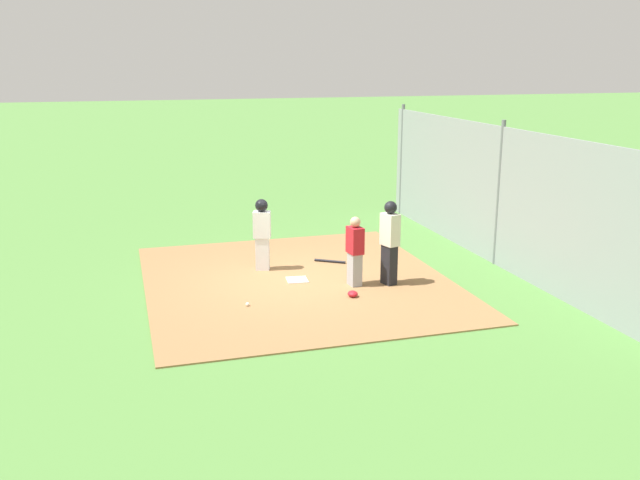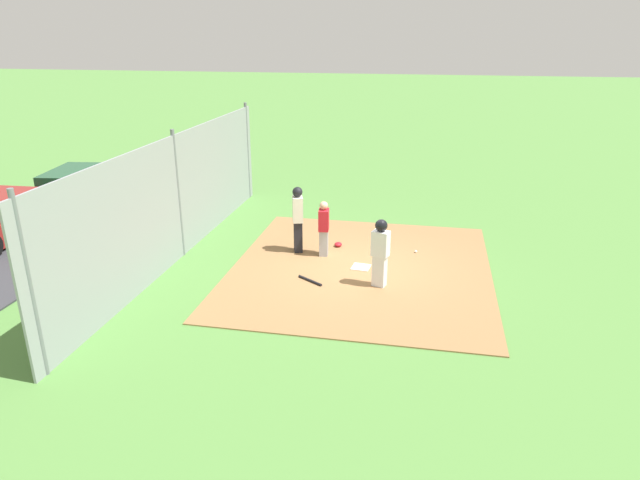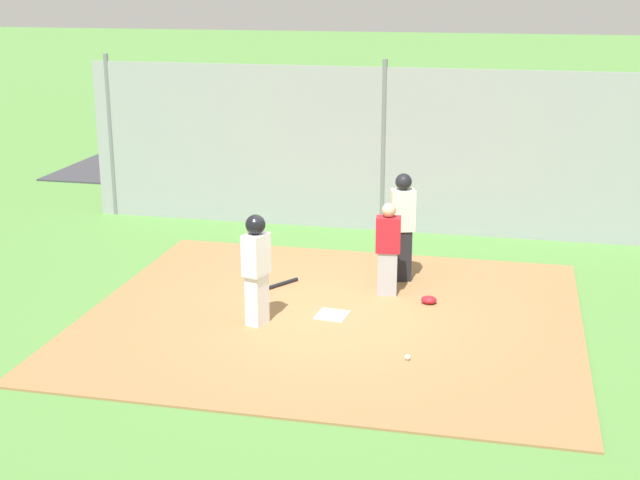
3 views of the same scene
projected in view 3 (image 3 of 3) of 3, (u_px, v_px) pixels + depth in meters
name	position (u px, v px, depth m)	size (l,w,h in m)	color
ground_plane	(332.00, 317.00, 12.99)	(140.00, 140.00, 0.00)	#51843D
dirt_infield	(332.00, 316.00, 12.99)	(7.20, 6.40, 0.03)	olive
home_plate	(332.00, 315.00, 12.98)	(0.44, 0.44, 0.02)	white
catcher	(388.00, 248.00, 13.65)	(0.41, 0.30, 1.48)	#9E9EA3
umpire	(402.00, 224.00, 14.24)	(0.44, 0.36, 1.79)	black
runner	(256.00, 263.00, 12.41)	(0.36, 0.44, 1.63)	silver
baseball_bat	(280.00, 284.00, 14.22)	(0.06, 0.06, 0.75)	black
catcher_mask	(429.00, 300.00, 13.45)	(0.24, 0.20, 0.12)	#B21923
baseball	(407.00, 357.00, 11.47)	(0.07, 0.07, 0.07)	white
backstop_fence	(383.00, 151.00, 17.02)	(12.00, 0.10, 3.35)	#93999E
parking_lot	(412.00, 175.00, 22.23)	(18.00, 5.20, 0.04)	#38383D
parked_car_green	(553.00, 157.00, 21.49)	(4.40, 2.34, 1.28)	#235B38
parked_car_red	(418.00, 148.00, 22.60)	(4.27, 2.03, 1.28)	maroon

